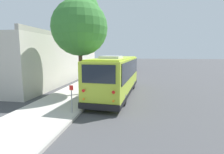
{
  "coord_description": "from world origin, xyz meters",
  "views": [
    {
      "loc": [
        -15.47,
        -1.48,
        3.57
      ],
      "look_at": [
        0.11,
        1.12,
        1.3
      ],
      "focal_mm": 28.0,
      "sensor_mm": 36.0,
      "label": 1
    }
  ],
  "objects_px": {
    "parked_sedan_tan": "(125,72)",
    "parked_sedan_gray": "(131,65)",
    "parked_sedan_maroon": "(129,68)",
    "sign_post_far": "(82,92)",
    "shuttle_bus": "(116,74)",
    "street_tree": "(80,24)",
    "sign_post_near": "(72,99)",
    "parked_sedan_blue": "(132,63)"
  },
  "relations": [
    {
      "from": "parked_sedan_gray",
      "to": "sign_post_near",
      "type": "xyz_separation_m",
      "value": [
        -31.04,
        1.46,
        0.37
      ]
    },
    {
      "from": "shuttle_bus",
      "to": "parked_sedan_tan",
      "type": "relative_size",
      "value": 2.32
    },
    {
      "from": "street_tree",
      "to": "sign_post_near",
      "type": "xyz_separation_m",
      "value": [
        -4.43,
        -0.96,
        -4.77
      ]
    },
    {
      "from": "shuttle_bus",
      "to": "parked_sedan_tan",
      "type": "height_order",
      "value": "shuttle_bus"
    },
    {
      "from": "sign_post_far",
      "to": "street_tree",
      "type": "bearing_deg",
      "value": 19.29
    },
    {
      "from": "parked_sedan_tan",
      "to": "parked_sedan_gray",
      "type": "bearing_deg",
      "value": -4.79
    },
    {
      "from": "parked_sedan_maroon",
      "to": "street_tree",
      "type": "relative_size",
      "value": 0.54
    },
    {
      "from": "parked_sedan_tan",
      "to": "sign_post_near",
      "type": "bearing_deg",
      "value": 170.17
    },
    {
      "from": "parked_sedan_maroon",
      "to": "street_tree",
      "type": "bearing_deg",
      "value": 173.44
    },
    {
      "from": "parked_sedan_tan",
      "to": "parked_sedan_maroon",
      "type": "distance_m",
      "value": 6.97
    },
    {
      "from": "shuttle_bus",
      "to": "sign_post_far",
      "type": "xyz_separation_m",
      "value": [
        -3.35,
        1.83,
        -0.78
      ]
    },
    {
      "from": "shuttle_bus",
      "to": "parked_sedan_maroon",
      "type": "height_order",
      "value": "shuttle_bus"
    },
    {
      "from": "parked_sedan_tan",
      "to": "parked_sedan_gray",
      "type": "xyz_separation_m",
      "value": [
        13.8,
        0.03,
        -0.03
      ]
    },
    {
      "from": "shuttle_bus",
      "to": "street_tree",
      "type": "height_order",
      "value": "street_tree"
    },
    {
      "from": "parked_sedan_tan",
      "to": "parked_sedan_blue",
      "type": "xyz_separation_m",
      "value": [
        20.7,
        0.13,
        -0.03
      ]
    },
    {
      "from": "parked_sedan_maroon",
      "to": "parked_sedan_gray",
      "type": "height_order",
      "value": "parked_sedan_gray"
    },
    {
      "from": "parked_sedan_maroon",
      "to": "parked_sedan_gray",
      "type": "bearing_deg",
      "value": 2.24
    },
    {
      "from": "parked_sedan_maroon",
      "to": "sign_post_far",
      "type": "xyz_separation_m",
      "value": [
        -22.52,
        1.62,
        0.4
      ]
    },
    {
      "from": "parked_sedan_maroon",
      "to": "parked_sedan_blue",
      "type": "height_order",
      "value": "parked_sedan_blue"
    },
    {
      "from": "parked_sedan_blue",
      "to": "sign_post_near",
      "type": "xyz_separation_m",
      "value": [
        -37.93,
        1.36,
        0.37
      ]
    },
    {
      "from": "parked_sedan_maroon",
      "to": "parked_sedan_gray",
      "type": "distance_m",
      "value": 6.84
    },
    {
      "from": "parked_sedan_maroon",
      "to": "sign_post_far",
      "type": "bearing_deg",
      "value": 176.76
    },
    {
      "from": "sign_post_near",
      "to": "sign_post_far",
      "type": "relative_size",
      "value": 0.98
    },
    {
      "from": "parked_sedan_blue",
      "to": "sign_post_far",
      "type": "relative_size",
      "value": 2.6
    },
    {
      "from": "sign_post_near",
      "to": "parked_sedan_tan",
      "type": "bearing_deg",
      "value": -4.94
    },
    {
      "from": "street_tree",
      "to": "parked_sedan_tan",
      "type": "bearing_deg",
      "value": -10.83
    },
    {
      "from": "parked_sedan_blue",
      "to": "street_tree",
      "type": "relative_size",
      "value": 0.52
    },
    {
      "from": "parked_sedan_blue",
      "to": "parked_sedan_maroon",
      "type": "bearing_deg",
      "value": -175.98
    },
    {
      "from": "parked_sedan_blue",
      "to": "sign_post_near",
      "type": "height_order",
      "value": "sign_post_near"
    },
    {
      "from": "street_tree",
      "to": "sign_post_near",
      "type": "height_order",
      "value": "street_tree"
    },
    {
      "from": "parked_sedan_maroon",
      "to": "shuttle_bus",
      "type": "bearing_deg",
      "value": -178.5
    },
    {
      "from": "parked_sedan_gray",
      "to": "street_tree",
      "type": "bearing_deg",
      "value": 170.57
    },
    {
      "from": "parked_sedan_gray",
      "to": "parked_sedan_blue",
      "type": "distance_m",
      "value": 6.89
    },
    {
      "from": "parked_sedan_maroon",
      "to": "street_tree",
      "type": "distance_m",
      "value": 20.6
    },
    {
      "from": "street_tree",
      "to": "sign_post_near",
      "type": "relative_size",
      "value": 5.16
    },
    {
      "from": "parked_sedan_gray",
      "to": "sign_post_far",
      "type": "bearing_deg",
      "value": 172.92
    },
    {
      "from": "parked_sedan_tan",
      "to": "parked_sedan_maroon",
      "type": "bearing_deg",
      "value": -6.01
    },
    {
      "from": "parked_sedan_tan",
      "to": "shuttle_bus",
      "type": "bearing_deg",
      "value": 176.7
    },
    {
      "from": "shuttle_bus",
      "to": "parked_sedan_maroon",
      "type": "distance_m",
      "value": 19.2
    },
    {
      "from": "parked_sedan_maroon",
      "to": "sign_post_near",
      "type": "xyz_separation_m",
      "value": [
        -24.21,
        1.62,
        0.38
      ]
    },
    {
      "from": "parked_sedan_maroon",
      "to": "sign_post_near",
      "type": "bearing_deg",
      "value": 177.05
    },
    {
      "from": "shuttle_bus",
      "to": "street_tree",
      "type": "bearing_deg",
      "value": 106.22
    }
  ]
}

